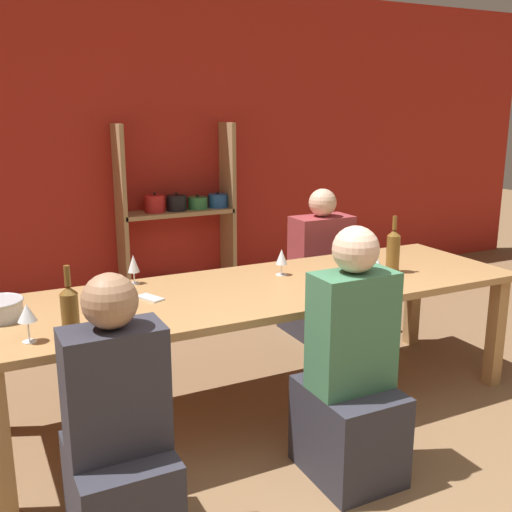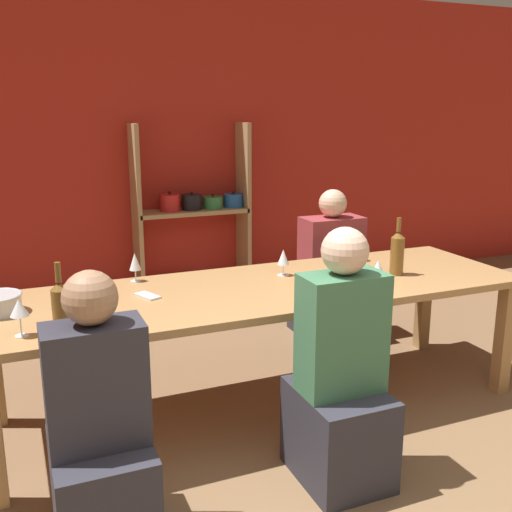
# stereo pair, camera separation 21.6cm
# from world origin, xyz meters

# --- Properties ---
(wall_back_red) EXTENTS (8.80, 0.06, 2.70)m
(wall_back_red) POSITION_xyz_m (0.00, 3.83, 1.35)
(wall_back_red) COLOR red
(wall_back_red) RESTS_ON ground_plane
(shelf_unit) EXTENTS (1.01, 0.30, 1.55)m
(shelf_unit) POSITION_xyz_m (0.25, 3.63, 0.59)
(shelf_unit) COLOR tan
(shelf_unit) RESTS_ON ground_plane
(dining_table) EXTENTS (2.97, 0.91, 0.72)m
(dining_table) POSITION_xyz_m (0.02, 1.54, 0.65)
(dining_table) COLOR #AD7F4C
(dining_table) RESTS_ON ground_plane
(wine_bottle_green) EXTENTS (0.08, 0.08, 0.34)m
(wine_bottle_green) POSITION_xyz_m (0.84, 1.46, 0.86)
(wine_bottle_green) COLOR brown
(wine_bottle_green) RESTS_ON dining_table
(wine_bottle_dark) EXTENTS (0.07, 0.07, 0.32)m
(wine_bottle_dark) POSITION_xyz_m (-1.06, 1.21, 0.85)
(wine_bottle_dark) COLOR brown
(wine_bottle_dark) RESTS_ON dining_table
(wine_glass_empty_a) EXTENTS (0.06, 0.06, 0.18)m
(wine_glass_empty_a) POSITION_xyz_m (-0.83, 1.39, 0.85)
(wine_glass_empty_a) COLOR white
(wine_glass_empty_a) RESTS_ON dining_table
(wine_glass_red_a) EXTENTS (0.07, 0.07, 0.16)m
(wine_glass_red_a) POSITION_xyz_m (-0.60, 1.91, 0.83)
(wine_glass_red_a) COLOR white
(wine_glass_red_a) RESTS_ON dining_table
(wine_glass_empty_b) EXTENTS (0.08, 0.08, 0.17)m
(wine_glass_empty_b) POSITION_xyz_m (-1.23, 1.26, 0.85)
(wine_glass_empty_b) COLOR white
(wine_glass_empty_b) RESTS_ON dining_table
(wine_glass_empty_c) EXTENTS (0.07, 0.07, 0.16)m
(wine_glass_empty_c) POSITION_xyz_m (0.59, 1.28, 0.84)
(wine_glass_empty_c) COLOR white
(wine_glass_empty_c) RESTS_ON dining_table
(wine_glass_red_b) EXTENTS (0.07, 0.07, 0.16)m
(wine_glass_red_b) POSITION_xyz_m (0.66, 1.58, 0.84)
(wine_glass_red_b) COLOR white
(wine_glass_red_b) RESTS_ON dining_table
(wine_glass_red_c) EXTENTS (0.08, 0.08, 0.17)m
(wine_glass_red_c) POSITION_xyz_m (0.44, 1.14, 0.84)
(wine_glass_red_c) COLOR white
(wine_glass_red_c) RESTS_ON dining_table
(wine_glass_empty_d) EXTENTS (0.07, 0.07, 0.16)m
(wine_glass_empty_d) POSITION_xyz_m (0.22, 1.70, 0.83)
(wine_glass_empty_d) COLOR white
(wine_glass_empty_d) RESTS_ON dining_table
(wine_glass_white_a) EXTENTS (0.08, 0.08, 0.17)m
(wine_glass_white_a) POSITION_xyz_m (0.82, 1.83, 0.84)
(wine_glass_white_a) COLOR white
(wine_glass_white_a) RESTS_ON dining_table
(cell_phone) EXTENTS (0.12, 0.17, 0.01)m
(cell_phone) POSITION_xyz_m (-0.60, 1.60, 0.73)
(cell_phone) COLOR silver
(cell_phone) RESTS_ON dining_table
(person_near_a) EXTENTS (0.37, 0.46, 1.11)m
(person_near_a) POSITION_xyz_m (-0.99, 0.77, 0.41)
(person_near_a) COLOR #2D2D38
(person_near_a) RESTS_ON ground_plane
(person_far_a) EXTENTS (0.44, 0.55, 1.11)m
(person_far_a) POSITION_xyz_m (0.93, 2.38, 0.40)
(person_far_a) COLOR #2D2D38
(person_far_a) RESTS_ON ground_plane
(person_near_b) EXTENTS (0.37, 0.47, 1.19)m
(person_near_b) POSITION_xyz_m (0.08, 0.78, 0.44)
(person_near_b) COLOR #2D2D38
(person_near_b) RESTS_ON ground_plane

